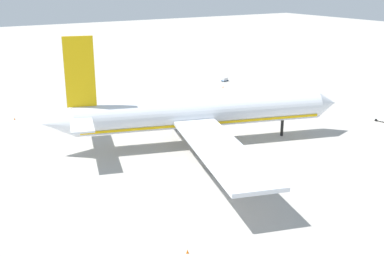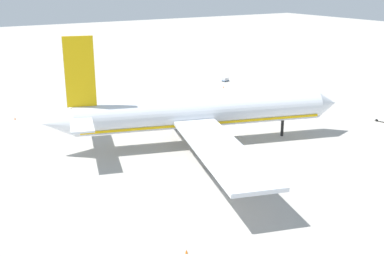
% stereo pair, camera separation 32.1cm
% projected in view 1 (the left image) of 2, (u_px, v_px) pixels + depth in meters
% --- Properties ---
extents(ground_plane, '(600.00, 600.00, 0.00)m').
position_uv_depth(ground_plane, '(202.00, 143.00, 107.49)').
color(ground_plane, '#ADA8A0').
extents(airliner, '(66.17, 79.05, 24.65)m').
position_uv_depth(airliner, '(197.00, 114.00, 105.16)').
color(airliner, silver).
rests_on(airliner, ground).
extents(service_van, '(2.62, 4.92, 1.97)m').
position_uv_depth(service_van, '(384.00, 118.00, 122.62)').
color(service_van, white).
rests_on(service_van, ground).
extents(baggage_cart_0, '(3.12, 1.99, 1.27)m').
position_uv_depth(baggage_cart_0, '(225.00, 79.00, 170.79)').
color(baggage_cart_0, '#26598C').
rests_on(baggage_cart_0, ground).
extents(traffic_cone_0, '(0.36, 0.36, 0.55)m').
position_uv_depth(traffic_cone_0, '(14.00, 119.00, 124.79)').
color(traffic_cone_0, orange).
rests_on(traffic_cone_0, ground).
extents(traffic_cone_1, '(0.36, 0.36, 0.55)m').
position_uv_depth(traffic_cone_1, '(187.00, 251.00, 64.34)').
color(traffic_cone_1, orange).
rests_on(traffic_cone_1, ground).
extents(traffic_cone_2, '(0.36, 0.36, 0.55)m').
position_uv_depth(traffic_cone_2, '(223.00, 87.00, 160.77)').
color(traffic_cone_2, orange).
rests_on(traffic_cone_2, ground).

